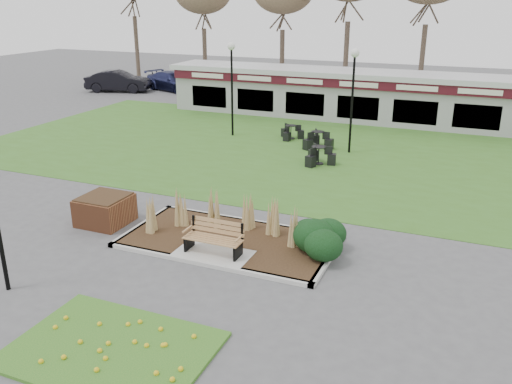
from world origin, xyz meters
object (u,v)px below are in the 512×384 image
at_px(park_bench, 215,237).
at_px(car_blue, 173,81).
at_px(bistro_set_a, 318,158).
at_px(bistro_set_c, 291,134).
at_px(bistro_set_b, 317,142).
at_px(food_pavilion, 364,96).
at_px(car_silver, 227,82).
at_px(car_black, 118,81).
at_px(lamp_post_mid_right, 353,78).
at_px(brick_planter, 105,210).
at_px(lamp_post_far_left, 232,68).

height_order(park_bench, car_blue, car_blue).
relative_size(bistro_set_a, bistro_set_c, 1.11).
xyz_separation_m(bistro_set_b, car_blue, (-15.51, 12.22, 0.44)).
height_order(food_pavilion, car_silver, food_pavilion).
bearing_deg(bistro_set_c, car_black, 152.78).
relative_size(bistro_set_c, car_black, 0.27).
bearing_deg(car_silver, lamp_post_mid_right, -113.73).
relative_size(brick_planter, car_blue, 0.30).
height_order(food_pavilion, bistro_set_a, food_pavilion).
xyz_separation_m(food_pavilion, lamp_post_mid_right, (0.99, -7.46, 2.06)).
height_order(park_bench, brick_planter, park_bench).
xyz_separation_m(bistro_set_a, car_silver, (-12.05, 15.80, 0.52)).
height_order(bistro_set_a, bistro_set_b, bistro_set_b).
relative_size(bistro_set_a, car_black, 0.30).
bearing_deg(car_black, park_bench, -155.81).
height_order(brick_planter, lamp_post_far_left, lamp_post_far_left).
distance_m(bistro_set_b, car_blue, 19.75).
height_order(park_bench, lamp_post_mid_right, lamp_post_mid_right).
height_order(lamp_post_far_left, car_black, lamp_post_far_left).
xyz_separation_m(food_pavilion, car_blue, (-16.16, 4.96, -0.74)).
xyz_separation_m(brick_planter, car_black, (-15.41, 21.86, 0.34)).
bearing_deg(lamp_post_mid_right, bistro_set_c, 157.60).
bearing_deg(brick_planter, lamp_post_far_left, 95.45).
bearing_deg(food_pavilion, bistro_set_b, -95.14).
relative_size(brick_planter, bistro_set_a, 1.01).
height_order(lamp_post_mid_right, bistro_set_a, lamp_post_mid_right).
bearing_deg(bistro_set_b, park_bench, -87.00).
distance_m(food_pavilion, lamp_post_far_left, 8.84).
relative_size(bistro_set_b, car_black, 0.31).
bearing_deg(bistro_set_a, bistro_set_b, 107.63).
bearing_deg(park_bench, lamp_post_far_left, 112.97).
relative_size(car_black, car_blue, 0.98).
xyz_separation_m(brick_planter, bistro_set_c, (1.95, 12.93, -0.22)).
bearing_deg(food_pavilion, car_silver, 153.42).
relative_size(food_pavilion, lamp_post_mid_right, 5.07).
relative_size(bistro_set_a, car_silver, 0.31).
xyz_separation_m(lamp_post_mid_right, bistro_set_b, (-1.64, 0.20, -3.24)).
bearing_deg(lamp_post_mid_right, bistro_set_b, 173.06).
height_order(bistro_set_a, car_silver, car_silver).
xyz_separation_m(brick_planter, bistro_set_b, (3.75, 11.71, -0.18)).
distance_m(brick_planter, car_silver, 26.00).
bearing_deg(bistro_set_b, bistro_set_a, -72.37).
distance_m(food_pavilion, lamp_post_mid_right, 7.80).
bearing_deg(park_bench, lamp_post_mid_right, 85.38).
relative_size(park_bench, car_black, 0.34).
bearing_deg(car_black, lamp_post_far_left, -140.57).
bearing_deg(brick_planter, car_black, 125.20).
distance_m(car_black, car_blue, 4.20).
height_order(bistro_set_c, car_black, car_black).
height_order(food_pavilion, lamp_post_mid_right, lamp_post_mid_right).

